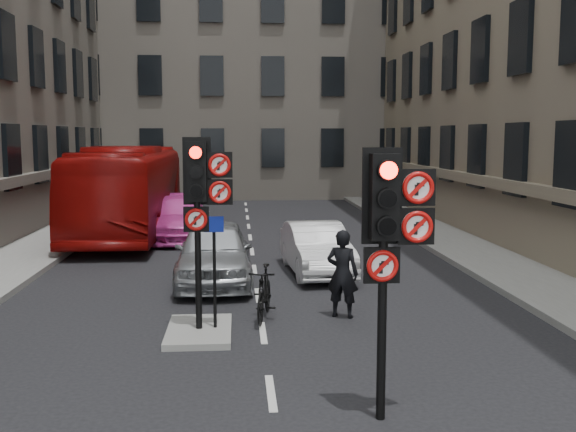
{
  "coord_description": "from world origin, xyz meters",
  "views": [
    {
      "loc": [
        -0.47,
        -7.41,
        3.73
      ],
      "look_at": [
        0.25,
        1.96,
        2.6
      ],
      "focal_mm": 42.0,
      "sensor_mm": 36.0,
      "label": 1
    }
  ],
  "objects": [
    {
      "name": "signal_far",
      "position": [
        -1.11,
        4.99,
        2.7
      ],
      "size": [
        0.91,
        0.4,
        3.58
      ],
      "color": "black",
      "rests_on": "centre_island"
    },
    {
      "name": "bus_red",
      "position": [
        -4.5,
        18.25,
        1.66
      ],
      "size": [
        2.83,
        11.93,
        3.32
      ],
      "primitive_type": "imported",
      "rotation": [
        0.0,
        0.0,
        0.0
      ],
      "color": "maroon",
      "rests_on": "ground"
    },
    {
      "name": "info_sign",
      "position": [
        -0.9,
        5.02,
        1.49
      ],
      "size": [
        0.36,
        0.11,
        2.12
      ],
      "rotation": [
        0.0,
        0.0,
        0.04
      ],
      "color": "black",
      "rests_on": "centre_island"
    },
    {
      "name": "motorcyclist",
      "position": [
        1.67,
        6.0,
        0.91
      ],
      "size": [
        0.78,
        0.67,
        1.82
      ],
      "primitive_type": "imported",
      "rotation": [
        0.0,
        0.0,
        2.73
      ],
      "color": "black",
      "rests_on": "ground"
    },
    {
      "name": "car_silver",
      "position": [
        -1.06,
        9.44,
        0.79
      ],
      "size": [
        1.94,
        4.68,
        1.59
      ],
      "primitive_type": "imported",
      "rotation": [
        0.0,
        0.0,
        0.01
      ],
      "color": "#9FA2A6",
      "rests_on": "ground"
    },
    {
      "name": "signal_near",
      "position": [
        1.49,
        0.99,
        2.58
      ],
      "size": [
        0.91,
        0.4,
        3.58
      ],
      "color": "black",
      "rests_on": "ground"
    },
    {
      "name": "motorcycle",
      "position": [
        0.07,
        6.0,
        0.54
      ],
      "size": [
        0.81,
        1.86,
        1.08
      ],
      "primitive_type": "imported",
      "rotation": [
        0.0,
        0.0,
        -0.17
      ],
      "color": "black",
      "rests_on": "ground"
    },
    {
      "name": "building_far",
      "position": [
        0.0,
        38.0,
        10.0
      ],
      "size": [
        30.0,
        14.0,
        20.0
      ],
      "primitive_type": "cube",
      "color": "#696158",
      "rests_on": "ground"
    },
    {
      "name": "pavement_left",
      "position": [
        -7.2,
        12.0,
        0.08
      ],
      "size": [
        3.0,
        50.0,
        0.16
      ],
      "primitive_type": "cube",
      "color": "gray",
      "rests_on": "ground"
    },
    {
      "name": "centre_island",
      "position": [
        -1.2,
        5.0,
        0.06
      ],
      "size": [
        1.2,
        2.0,
        0.12
      ],
      "primitive_type": "cube",
      "color": "gray",
      "rests_on": "ground"
    },
    {
      "name": "car_white",
      "position": [
        1.66,
        10.43,
        0.68
      ],
      "size": [
        1.74,
        4.23,
        1.36
      ],
      "primitive_type": "imported",
      "rotation": [
        0.0,
        0.0,
        0.07
      ],
      "color": "silver",
      "rests_on": "ground"
    },
    {
      "name": "car_pink",
      "position": [
        -2.54,
        16.89,
        0.75
      ],
      "size": [
        2.43,
        5.32,
        1.51
      ],
      "primitive_type": "imported",
      "rotation": [
        0.0,
        0.0,
        0.06
      ],
      "color": "#DF41AA",
      "rests_on": "ground"
    },
    {
      "name": "pavement_right",
      "position": [
        7.2,
        12.0,
        0.08
      ],
      "size": [
        3.0,
        50.0,
        0.16
      ],
      "primitive_type": "cube",
      "color": "gray",
      "rests_on": "ground"
    }
  ]
}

